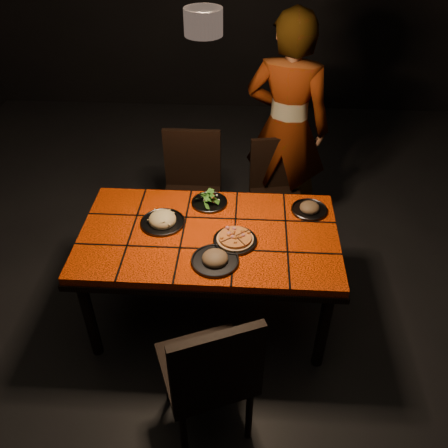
# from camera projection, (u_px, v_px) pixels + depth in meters

# --- Properties ---
(room_shell) EXTENTS (6.04, 7.04, 3.08)m
(room_shell) POSITION_uv_depth(u_px,v_px,m) (206.00, 122.00, 2.47)
(room_shell) COLOR black
(room_shell) RESTS_ON ground
(dining_table) EXTENTS (1.62, 0.92, 0.75)m
(dining_table) POSITION_uv_depth(u_px,v_px,m) (209.00, 243.00, 2.99)
(dining_table) COLOR #FF4108
(dining_table) RESTS_ON ground
(chair_near) EXTENTS (0.59, 0.59, 1.00)m
(chair_near) POSITION_uv_depth(u_px,v_px,m) (211.00, 373.00, 2.36)
(chair_near) COLOR black
(chair_near) RESTS_ON ground
(chair_far_left) EXTENTS (0.44, 0.44, 0.97)m
(chair_far_left) POSITION_uv_depth(u_px,v_px,m) (192.00, 185.00, 3.70)
(chair_far_left) COLOR black
(chair_far_left) RESTS_ON ground
(chair_far_right) EXTENTS (0.46, 0.46, 0.88)m
(chair_far_right) POSITION_uv_depth(u_px,v_px,m) (276.00, 186.00, 3.78)
(chair_far_right) COLOR black
(chair_far_right) RESTS_ON ground
(diner) EXTENTS (0.75, 0.58, 1.81)m
(diner) POSITION_uv_depth(u_px,v_px,m) (287.00, 128.00, 3.70)
(diner) COLOR brown
(diner) RESTS_ON ground
(pendant_lamp) EXTENTS (0.18, 0.18, 1.06)m
(pendant_lamp) POSITION_uv_depth(u_px,v_px,m) (203.00, 18.00, 2.15)
(pendant_lamp) COLOR black
(pendant_lamp) RESTS_ON room_shell
(plate_pizza) EXTENTS (0.31, 0.31, 0.04)m
(plate_pizza) POSITION_uv_depth(u_px,v_px,m) (235.00, 239.00, 2.86)
(plate_pizza) COLOR #35363A
(plate_pizza) RESTS_ON dining_table
(plate_pasta) EXTENTS (0.28, 0.28, 0.09)m
(plate_pasta) POSITION_uv_depth(u_px,v_px,m) (163.00, 220.00, 3.00)
(plate_pasta) COLOR #35363A
(plate_pasta) RESTS_ON dining_table
(plate_salad) EXTENTS (0.24, 0.24, 0.07)m
(plate_salad) POSITION_uv_depth(u_px,v_px,m) (209.00, 200.00, 3.16)
(plate_salad) COLOR #35363A
(plate_salad) RESTS_ON dining_table
(plate_mushroom_a) EXTENTS (0.28, 0.28, 0.09)m
(plate_mushroom_a) POSITION_uv_depth(u_px,v_px,m) (215.00, 259.00, 2.72)
(plate_mushroom_a) COLOR #35363A
(plate_mushroom_a) RESTS_ON dining_table
(plate_mushroom_b) EXTENTS (0.24, 0.24, 0.08)m
(plate_mushroom_b) POSITION_uv_depth(u_px,v_px,m) (309.00, 208.00, 3.10)
(plate_mushroom_b) COLOR #35363A
(plate_mushroom_b) RESTS_ON dining_table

